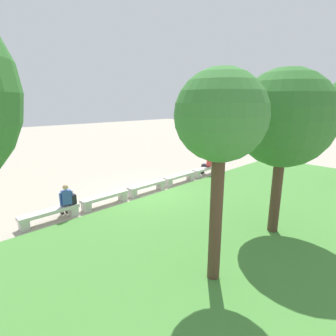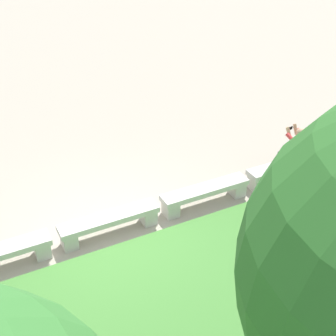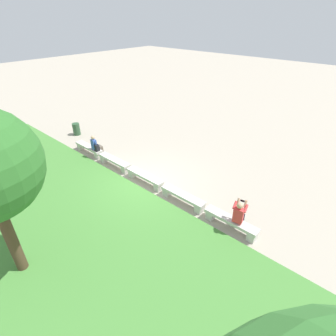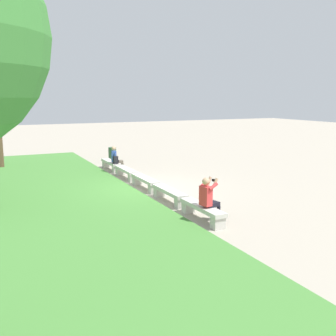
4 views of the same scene
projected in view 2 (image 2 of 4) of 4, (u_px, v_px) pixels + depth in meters
ground_plane at (111, 234)px, 9.43m from camera, size 80.00×80.00×0.00m
bench_main at (286, 168)px, 10.99m from camera, size 2.04×0.40×0.45m
bench_near at (205, 193)px, 10.13m from camera, size 2.04×0.40×0.45m
bench_mid at (110, 222)px, 9.27m from camera, size 2.04×0.40×0.45m
person_photographer at (294, 149)px, 10.90m from camera, size 0.52×0.77×1.32m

